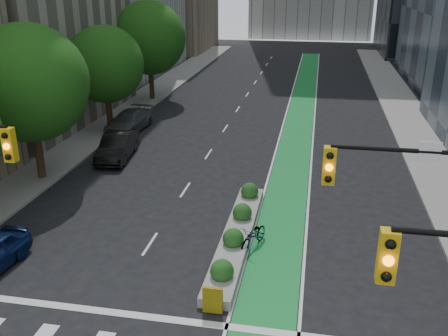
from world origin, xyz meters
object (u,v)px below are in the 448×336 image
at_px(parked_car_left_mid, 117,146).
at_px(parked_car_left_far, 129,121).
at_px(median_planter, 237,233).
at_px(bicycle, 254,236).

height_order(parked_car_left_mid, parked_car_left_far, parked_car_left_mid).
xyz_separation_m(median_planter, parked_car_left_far, (-10.70, 14.99, 0.38)).
height_order(bicycle, parked_car_left_mid, parked_car_left_mid).
xyz_separation_m(median_planter, bicycle, (0.80, -0.45, 0.17)).
height_order(median_planter, parked_car_left_far, parked_car_left_far).
distance_m(bicycle, parked_car_left_mid, 13.88).
bearing_deg(parked_car_left_mid, bicycle, -50.40).
bearing_deg(parked_car_left_mid, median_planter, -51.38).
xyz_separation_m(bicycle, parked_car_left_mid, (-10.06, 9.57, 0.26)).
distance_m(median_planter, parked_car_left_mid, 13.00).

